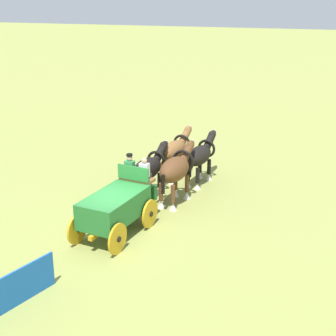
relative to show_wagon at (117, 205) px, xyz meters
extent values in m
plane|color=olive|center=(-0.18, 0.03, -1.11)|extent=(220.00, 220.00, 0.00)
cube|color=#236B2D|center=(-0.18, 0.03, 0.02)|extent=(3.06, 1.86, 0.95)
cube|color=brown|center=(1.49, -0.21, 0.53)|extent=(0.74, 1.39, 0.12)
cube|color=#236B2D|center=(1.89, -0.27, -0.11)|extent=(0.40, 1.20, 0.60)
cube|color=#236B2D|center=(1.20, -0.17, 0.87)|extent=(0.25, 1.32, 0.55)
cube|color=gold|center=(-0.18, 0.03, -0.56)|extent=(3.16, 0.60, 0.16)
cylinder|color=gold|center=(1.08, 0.69, -0.56)|extent=(1.11, 0.23, 1.10)
cylinder|color=black|center=(1.08, 0.69, -0.56)|extent=(0.22, 0.21, 0.20)
cylinder|color=gold|center=(0.84, -0.97, -0.56)|extent=(1.11, 0.23, 1.10)
cylinder|color=black|center=(0.84, -0.97, -0.56)|extent=(0.22, 0.21, 0.20)
cylinder|color=gold|center=(-1.20, 1.02, -0.56)|extent=(1.11, 0.23, 1.10)
cylinder|color=black|center=(-1.20, 1.02, -0.56)|extent=(0.22, 0.21, 0.20)
cylinder|color=gold|center=(-1.44, -0.64, -0.56)|extent=(1.11, 0.23, 1.10)
cylinder|color=black|center=(-1.44, -0.64, -0.56)|extent=(0.22, 0.21, 0.20)
cylinder|color=brown|center=(2.53, -0.36, -0.51)|extent=(2.59, 0.46, 0.10)
cube|color=#2D2D33|center=(1.66, 0.09, 0.67)|extent=(0.44, 0.37, 0.16)
cube|color=#338C4C|center=(1.54, 0.11, 0.95)|extent=(0.29, 0.39, 0.55)
sphere|color=tan|center=(1.54, 0.11, 1.33)|extent=(0.22, 0.22, 0.22)
cylinder|color=black|center=(1.54, 0.11, 1.46)|extent=(0.24, 0.24, 0.08)
cube|color=#2D2D33|center=(1.57, -0.55, 0.67)|extent=(0.44, 0.37, 0.16)
cube|color=silver|center=(1.45, -0.53, 0.95)|extent=(0.29, 0.39, 0.55)
sphere|color=tan|center=(1.45, -0.53, 1.33)|extent=(0.22, 0.22, 0.22)
ellipsoid|color=black|center=(3.51, 0.16, 0.23)|extent=(2.03, 1.16, 0.90)
cylinder|color=black|center=(4.22, 0.31, -0.49)|extent=(0.18, 0.18, 0.67)
cone|color=silver|center=(4.22, 0.31, -0.97)|extent=(0.30, 0.30, 0.29)
cylinder|color=black|center=(4.15, -0.18, -0.49)|extent=(0.18, 0.18, 0.67)
cone|color=silver|center=(4.15, -0.18, -0.97)|extent=(0.30, 0.30, 0.29)
cylinder|color=black|center=(2.88, 0.50, -0.49)|extent=(0.18, 0.18, 0.67)
cone|color=silver|center=(2.88, 0.50, -0.97)|extent=(0.30, 0.30, 0.29)
cylinder|color=black|center=(2.81, 0.01, -0.49)|extent=(0.18, 0.18, 0.67)
cone|color=silver|center=(2.81, 0.01, -0.97)|extent=(0.30, 0.30, 0.29)
cylinder|color=black|center=(4.74, -0.01, 0.62)|extent=(0.98, 0.49, 0.81)
ellipsoid|color=black|center=(5.10, -0.07, 0.88)|extent=(0.63, 0.34, 0.32)
cube|color=silver|center=(5.38, -0.11, 0.88)|extent=(0.07, 0.11, 0.24)
torus|color=black|center=(4.37, 0.04, 0.33)|extent=(0.25, 0.94, 0.93)
cylinder|color=black|center=(2.51, 0.30, -0.07)|extent=(0.14, 0.14, 0.80)
ellipsoid|color=brown|center=(3.33, -1.13, 0.41)|extent=(2.07, 1.26, 0.99)
cylinder|color=brown|center=(4.05, -0.95, -0.40)|extent=(0.18, 0.18, 0.77)
cone|color=silver|center=(4.05, -0.95, -0.95)|extent=(0.30, 0.30, 0.33)
cylinder|color=brown|center=(3.97, -1.49, -0.40)|extent=(0.18, 0.18, 0.77)
cone|color=silver|center=(3.97, -1.49, -0.95)|extent=(0.30, 0.30, 0.33)
cylinder|color=brown|center=(2.69, -0.76, -0.40)|extent=(0.18, 0.18, 0.77)
cone|color=silver|center=(2.69, -0.76, -0.95)|extent=(0.30, 0.30, 0.33)
cylinder|color=brown|center=(2.62, -1.30, -0.40)|extent=(0.18, 0.18, 0.77)
cone|color=silver|center=(2.62, -1.30, -0.95)|extent=(0.30, 0.30, 0.33)
cylinder|color=brown|center=(4.57, -1.30, 0.81)|extent=(0.98, 0.49, 0.81)
ellipsoid|color=brown|center=(4.93, -1.36, 1.07)|extent=(0.63, 0.34, 0.32)
cube|color=silver|center=(5.21, -1.39, 1.07)|extent=(0.07, 0.11, 0.24)
torus|color=black|center=(4.20, -1.25, 0.51)|extent=(0.26, 1.02, 1.01)
cylinder|color=black|center=(2.32, -0.98, 0.11)|extent=(0.14, 0.14, 0.80)
ellipsoid|color=brown|center=(6.09, -0.21, 0.32)|extent=(2.10, 1.16, 0.89)
cylinder|color=brown|center=(6.81, -0.06, -0.43)|extent=(0.18, 0.18, 0.74)
cone|color=silver|center=(6.81, -0.06, -0.95)|extent=(0.30, 0.30, 0.32)
cylinder|color=brown|center=(6.75, -0.55, -0.43)|extent=(0.18, 0.18, 0.74)
cone|color=silver|center=(6.75, -0.55, -0.95)|extent=(0.30, 0.30, 0.32)
cylinder|color=brown|center=(5.43, 0.13, -0.43)|extent=(0.18, 0.18, 0.74)
cone|color=silver|center=(5.43, 0.13, -0.95)|extent=(0.30, 0.30, 0.32)
cylinder|color=brown|center=(5.36, -0.35, -0.43)|extent=(0.18, 0.18, 0.74)
cone|color=silver|center=(5.36, -0.35, -0.95)|extent=(0.30, 0.30, 0.32)
cylinder|color=brown|center=(7.34, -0.38, 0.71)|extent=(0.98, 0.49, 0.81)
ellipsoid|color=brown|center=(7.71, -0.44, 0.97)|extent=(0.63, 0.34, 0.32)
cube|color=silver|center=(7.99, -0.47, 0.97)|extent=(0.07, 0.11, 0.24)
torus|color=black|center=(6.98, -0.33, 0.42)|extent=(0.25, 0.92, 0.92)
cylinder|color=black|center=(5.05, -0.06, 0.02)|extent=(0.14, 0.14, 0.80)
ellipsoid|color=black|center=(5.91, -1.49, 0.26)|extent=(2.04, 1.11, 0.85)
cylinder|color=black|center=(6.61, -1.36, -0.45)|extent=(0.18, 0.18, 0.71)
cone|color=silver|center=(6.61, -1.36, -0.96)|extent=(0.30, 0.30, 0.30)
cylinder|color=black|center=(6.55, -1.82, -0.45)|extent=(0.18, 0.18, 0.71)
cone|color=silver|center=(6.55, -1.82, -0.96)|extent=(0.30, 0.30, 0.30)
cylinder|color=black|center=(5.27, -1.17, -0.45)|extent=(0.18, 0.18, 0.71)
cone|color=silver|center=(5.27, -1.17, -0.96)|extent=(0.30, 0.30, 0.30)
cylinder|color=black|center=(5.20, -1.63, -0.45)|extent=(0.18, 0.18, 0.71)
cone|color=silver|center=(5.20, -1.63, -0.96)|extent=(0.30, 0.30, 0.30)
cylinder|color=black|center=(7.14, -1.67, 0.65)|extent=(0.98, 0.49, 0.81)
ellipsoid|color=black|center=(7.50, -1.72, 0.91)|extent=(0.63, 0.34, 0.32)
cube|color=silver|center=(7.78, -1.76, 0.91)|extent=(0.07, 0.11, 0.24)
torus|color=black|center=(6.77, -1.62, 0.36)|extent=(0.24, 0.89, 0.89)
cylinder|color=black|center=(4.90, -1.35, -0.04)|extent=(0.14, 0.14, 0.80)
cube|color=#1959B2|center=(-5.34, 0.91, -0.56)|extent=(3.08, 0.98, 1.10)
camera|label=1|loc=(-15.64, -7.21, 7.44)|focal=54.54mm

